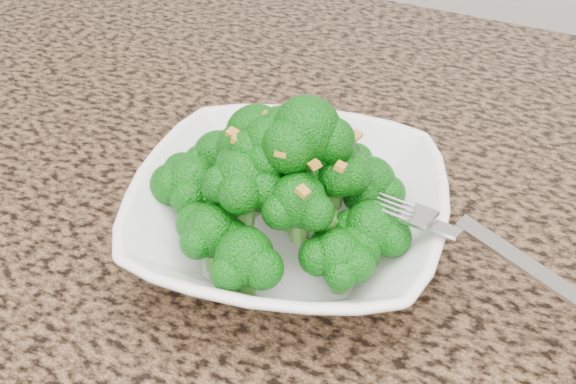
% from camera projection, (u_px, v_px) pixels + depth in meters
% --- Properties ---
extents(bowl, '(0.27, 0.27, 0.05)m').
position_uv_depth(bowl, '(288.00, 218.00, 0.51)').
color(bowl, white).
rests_on(bowl, granite_counter).
extents(broccoli_pile, '(0.19, 0.19, 0.08)m').
position_uv_depth(broccoli_pile, '(288.00, 141.00, 0.47)').
color(broccoli_pile, '#0B630B').
rests_on(broccoli_pile, bowl).
extents(garlic_topping, '(0.12, 0.12, 0.01)m').
position_uv_depth(garlic_topping, '(288.00, 85.00, 0.44)').
color(garlic_topping, '#BC862E').
rests_on(garlic_topping, broccoli_pile).
extents(fork, '(0.17, 0.07, 0.01)m').
position_uv_depth(fork, '(450.00, 231.00, 0.45)').
color(fork, silver).
rests_on(fork, bowl).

